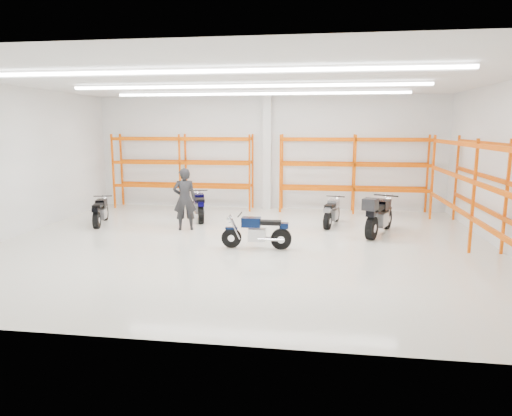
# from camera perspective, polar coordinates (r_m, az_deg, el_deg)

# --- Properties ---
(ground) EXTENTS (14.00, 14.00, 0.00)m
(ground) POSITION_cam_1_polar(r_m,az_deg,el_deg) (12.97, -1.67, -4.57)
(ground) COLOR beige
(ground) RESTS_ON ground
(room_shell) EXTENTS (14.02, 12.02, 4.51)m
(room_shell) POSITION_cam_1_polar(r_m,az_deg,el_deg) (12.57, -1.73, 10.09)
(room_shell) COLOR silver
(room_shell) RESTS_ON ground
(motorcycle_main) EXTENTS (1.93, 0.64, 0.95)m
(motorcycle_main) POSITION_cam_1_polar(r_m,az_deg,el_deg) (12.44, 0.44, -3.10)
(motorcycle_main) COLOR black
(motorcycle_main) RESTS_ON ground
(motorcycle_back_a) EXTENTS (0.73, 1.86, 0.93)m
(motorcycle_back_a) POSITION_cam_1_polar(r_m,az_deg,el_deg) (16.30, -18.89, -0.51)
(motorcycle_back_a) COLOR black
(motorcycle_back_a) RESTS_ON ground
(motorcycle_back_b) EXTENTS (0.90, 1.98, 1.00)m
(motorcycle_back_b) POSITION_cam_1_polar(r_m,az_deg,el_deg) (16.35, -7.08, 0.12)
(motorcycle_back_b) COLOR black
(motorcycle_back_b) RESTS_ON ground
(motorcycle_back_c) EXTENTS (0.78, 1.89, 0.94)m
(motorcycle_back_c) POSITION_cam_1_polar(r_m,az_deg,el_deg) (15.47, 9.43, -0.61)
(motorcycle_back_c) COLOR black
(motorcycle_back_c) RESTS_ON ground
(motorcycle_back_d) EXTENTS (1.26, 2.35, 1.26)m
(motorcycle_back_d) POSITION_cam_1_polar(r_m,az_deg,el_deg) (14.39, 15.00, -0.98)
(motorcycle_back_d) COLOR black
(motorcycle_back_d) RESTS_ON ground
(standing_man) EXTENTS (0.84, 0.67, 2.00)m
(standing_man) POSITION_cam_1_polar(r_m,az_deg,el_deg) (14.78, -8.91, 1.10)
(standing_man) COLOR black
(standing_man) RESTS_ON ground
(structural_column) EXTENTS (0.32, 0.32, 4.50)m
(structural_column) POSITION_cam_1_polar(r_m,az_deg,el_deg) (18.33, 1.41, 6.88)
(structural_column) COLOR white
(structural_column) RESTS_ON ground
(pallet_racking_back_left) EXTENTS (5.67, 0.87, 3.00)m
(pallet_racking_back_left) POSITION_cam_1_polar(r_m,az_deg,el_deg) (18.74, -9.14, 5.40)
(pallet_racking_back_left) COLOR #E13700
(pallet_racking_back_left) RESTS_ON ground
(pallet_racking_back_right) EXTENTS (5.67, 0.87, 3.00)m
(pallet_racking_back_right) POSITION_cam_1_polar(r_m,az_deg,el_deg) (17.94, 12.16, 5.10)
(pallet_racking_back_right) COLOR #E13700
(pallet_racking_back_right) RESTS_ON ground
(pallet_racking_side) EXTENTS (0.87, 9.07, 3.00)m
(pallet_racking_side) POSITION_cam_1_polar(r_m,az_deg,el_deg) (13.18, 27.30, 2.56)
(pallet_racking_side) COLOR #E13700
(pallet_racking_side) RESTS_ON ground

